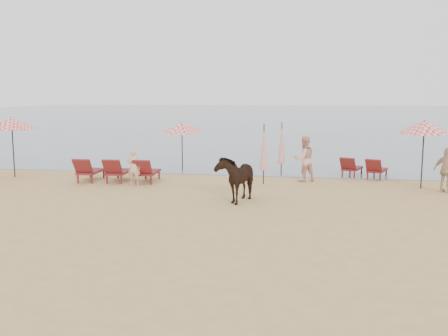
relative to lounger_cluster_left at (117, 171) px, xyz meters
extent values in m
plane|color=tan|center=(4.97, -7.57, -0.49)|extent=(120.00, 120.00, 0.00)
cube|color=#51606B|center=(4.97, 72.43, -0.49)|extent=(160.00, 140.00, 0.06)
cube|color=maroon|center=(-1.26, 0.19, -0.10)|extent=(0.82, 1.63, 0.09)
cube|color=maroon|center=(-1.21, -0.66, 0.22)|extent=(0.76, 0.56, 0.70)
cube|color=maroon|center=(-0.01, 0.26, -0.10)|extent=(0.82, 1.63, 0.09)
cube|color=maroon|center=(0.03, -0.59, 0.22)|extent=(0.76, 0.56, 0.70)
cube|color=maroon|center=(1.23, 0.33, -0.10)|extent=(0.82, 1.63, 0.09)
cube|color=maroon|center=(1.28, -0.52, 0.22)|extent=(0.76, 0.56, 0.70)
cube|color=maroon|center=(9.85, 3.26, -0.14)|extent=(1.09, 1.54, 0.08)
cube|color=maroon|center=(9.59, 2.56, 0.14)|extent=(0.77, 0.65, 0.62)
cube|color=maroon|center=(10.89, 2.89, -0.14)|extent=(1.09, 1.54, 0.08)
cube|color=maroon|center=(10.63, 2.18, 0.14)|extent=(0.77, 0.65, 0.62)
cylinder|color=black|center=(-5.01, 0.48, 0.73)|extent=(0.06, 0.06, 2.44)
cone|color=red|center=(-5.01, 0.48, 1.90)|extent=(2.33, 2.33, 0.50)
sphere|color=black|center=(-5.01, 0.48, 2.12)|extent=(0.09, 0.09, 0.09)
cylinder|color=black|center=(1.90, 3.53, 0.59)|extent=(0.05, 0.05, 2.17)
cone|color=red|center=(1.90, 3.53, 1.62)|extent=(1.92, 1.95, 0.65)
sphere|color=black|center=(1.90, 3.53, 1.83)|extent=(0.08, 0.08, 0.08)
cylinder|color=black|center=(12.25, 0.60, 0.74)|extent=(0.05, 0.05, 2.46)
cone|color=red|center=(12.25, 0.60, 1.91)|extent=(2.19, 2.19, 0.49)
sphere|color=black|center=(12.25, 0.60, 2.13)|extent=(0.09, 0.09, 0.09)
cylinder|color=black|center=(6.69, 2.66, 0.72)|extent=(0.05, 0.05, 2.44)
cone|color=red|center=(6.69, 2.66, 1.02)|extent=(0.30, 0.30, 1.83)
cylinder|color=black|center=(6.08, 0.52, 0.74)|extent=(0.05, 0.05, 2.46)
cone|color=red|center=(6.08, 0.52, 1.03)|extent=(0.30, 0.30, 1.84)
imported|color=black|center=(5.45, -2.84, 0.32)|extent=(1.32, 2.09, 1.63)
imported|color=tan|center=(0.95, -0.64, 0.26)|extent=(0.57, 0.40, 1.51)
imported|color=#D69F86|center=(7.71, 1.47, 0.47)|extent=(1.18, 1.11, 1.93)
imported|color=tan|center=(12.98, -0.11, 0.35)|extent=(1.04, 0.93, 1.69)
camera|label=1|loc=(7.83, -19.59, 3.17)|focal=40.00mm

